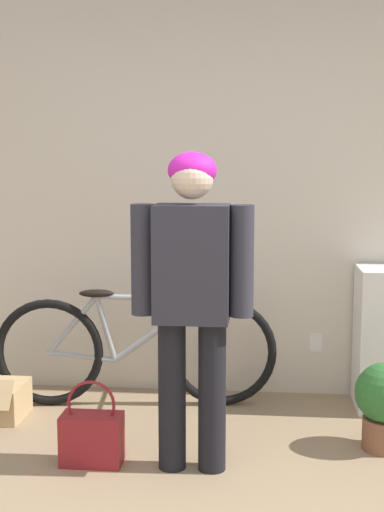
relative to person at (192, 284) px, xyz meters
name	(u,v)px	position (x,y,z in m)	size (l,w,h in m)	color
wall_back	(234,198)	(0.16, 1.25, 0.35)	(8.00, 0.07, 2.60)	beige
person	(192,284)	(0.00, 0.00, 0.00)	(0.60, 0.25, 1.59)	black
bicycle	(135,350)	(-0.44, 0.89, -0.59)	(1.78, 0.46, 0.76)	black
handbag	(92,437)	(-0.52, 0.00, -0.81)	(0.31, 0.17, 0.44)	maroon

